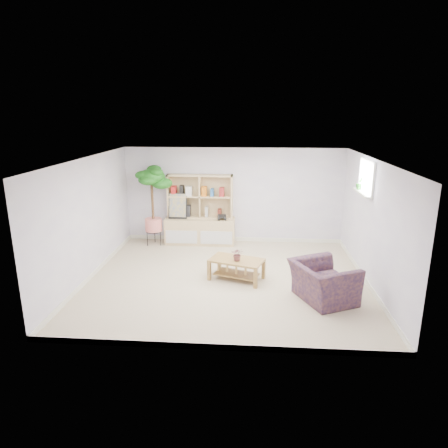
# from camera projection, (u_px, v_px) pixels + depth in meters

# --- Properties ---
(floor) EXTENTS (5.50, 5.00, 0.01)m
(floor) POSITION_uv_depth(u_px,v_px,m) (227.00, 279.00, 8.02)
(floor) COLOR tan
(floor) RESTS_ON ground
(ceiling) EXTENTS (5.50, 5.00, 0.01)m
(ceiling) POSITION_uv_depth(u_px,v_px,m) (227.00, 159.00, 7.38)
(ceiling) COLOR white
(ceiling) RESTS_ON walls
(walls) EXTENTS (5.51, 5.01, 2.40)m
(walls) POSITION_uv_depth(u_px,v_px,m) (227.00, 222.00, 7.70)
(walls) COLOR silver
(walls) RESTS_ON floor
(baseboard) EXTENTS (5.50, 5.00, 0.10)m
(baseboard) POSITION_uv_depth(u_px,v_px,m) (227.00, 277.00, 8.01)
(baseboard) COLOR white
(baseboard) RESTS_ON floor
(window) EXTENTS (0.10, 0.98, 0.68)m
(window) POSITION_uv_depth(u_px,v_px,m) (367.00, 177.00, 7.87)
(window) COLOR silver
(window) RESTS_ON walls
(window_sill) EXTENTS (0.14, 1.00, 0.04)m
(window_sill) POSITION_uv_depth(u_px,v_px,m) (362.00, 193.00, 7.96)
(window_sill) COLOR white
(window_sill) RESTS_ON walls
(storage_unit) EXTENTS (1.75, 0.59, 1.75)m
(storage_unit) POSITION_uv_depth(u_px,v_px,m) (200.00, 210.00, 10.00)
(storage_unit) COLOR beige
(storage_unit) RESTS_ON floor
(poster) EXTENTS (0.47, 0.12, 0.65)m
(poster) POSITION_uv_depth(u_px,v_px,m) (178.00, 206.00, 9.96)
(poster) COLOR yellow
(poster) RESTS_ON storage_unit
(toy_truck) EXTENTS (0.32, 0.24, 0.16)m
(toy_truck) POSITION_uv_depth(u_px,v_px,m) (222.00, 217.00, 9.89)
(toy_truck) COLOR black
(toy_truck) RESTS_ON storage_unit
(coffee_table) EXTENTS (1.17, 0.87, 0.42)m
(coffee_table) POSITION_uv_depth(u_px,v_px,m) (237.00, 269.00, 7.96)
(coffee_table) COLOR olive
(coffee_table) RESTS_ON floor
(table_plant) EXTENTS (0.24, 0.21, 0.26)m
(table_plant) POSITION_uv_depth(u_px,v_px,m) (238.00, 254.00, 7.80)
(table_plant) COLOR #1E5820
(table_plant) RESTS_ON coffee_table
(floor_tree) EXTENTS (0.95, 0.95, 1.99)m
(floor_tree) POSITION_uv_depth(u_px,v_px,m) (153.00, 206.00, 9.85)
(floor_tree) COLOR #155714
(floor_tree) RESTS_ON floor
(armchair) EXTENTS (1.28, 1.35, 0.78)m
(armchair) POSITION_uv_depth(u_px,v_px,m) (323.00, 279.00, 7.03)
(armchair) COLOR #100E3B
(armchair) RESTS_ON floor
(sill_plant) EXTENTS (0.18, 0.16, 0.27)m
(sill_plant) POSITION_uv_depth(u_px,v_px,m) (360.00, 183.00, 8.18)
(sill_plant) COLOR #155714
(sill_plant) RESTS_ON window_sill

